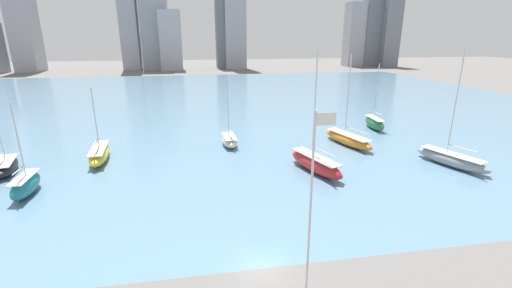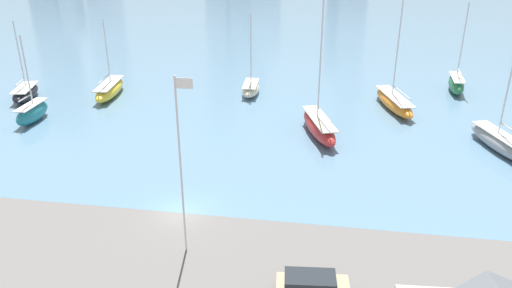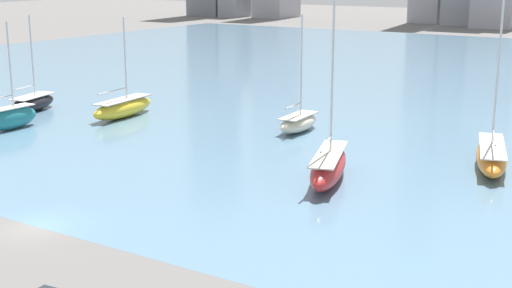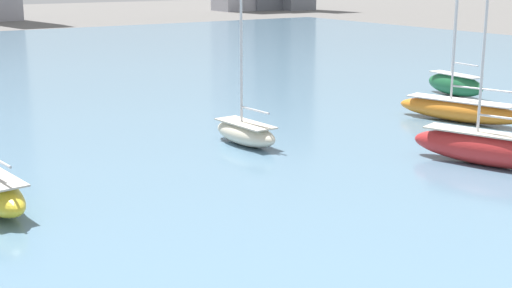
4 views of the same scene
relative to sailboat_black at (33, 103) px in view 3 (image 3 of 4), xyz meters
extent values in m
plane|color=#605E5B|center=(29.10, -24.64, -0.93)|extent=(500.00, 500.00, 0.00)
cube|color=slate|center=(29.10, 45.36, -0.93)|extent=(180.00, 140.00, 0.00)
ellipsoid|color=black|center=(0.00, 0.00, -0.08)|extent=(4.17, 7.40, 1.69)
cube|color=silver|center=(0.00, 0.00, 0.72)|extent=(3.42, 6.07, 0.10)
cube|color=#2D2D33|center=(0.00, 0.00, -0.54)|extent=(0.46, 1.26, 0.76)
cylinder|color=silver|center=(-0.13, 0.51, 5.14)|extent=(0.18, 0.18, 8.75)
cylinder|color=silver|center=(0.29, -1.15, 1.87)|extent=(0.98, 3.34, 0.14)
ellipsoid|color=yellow|center=(10.80, 2.83, 0.04)|extent=(3.36, 9.61, 1.93)
cube|color=#BCB7AD|center=(10.80, 2.83, 0.96)|extent=(2.76, 7.88, 0.10)
cube|color=#2D2D33|center=(10.80, 2.83, -0.49)|extent=(0.34, 1.70, 0.87)
cylinder|color=silver|center=(10.73, 3.53, 5.26)|extent=(0.18, 0.18, 8.50)
cylinder|color=silver|center=(10.97, 1.18, 2.11)|extent=(0.64, 4.73, 0.14)
ellipsoid|color=#B72828|center=(39.75, -6.52, 0.14)|extent=(5.34, 10.32, 2.14)
cube|color=beige|center=(39.75, -6.52, 1.16)|extent=(4.38, 8.46, 0.10)
cube|color=#2D2D33|center=(39.75, -6.52, -0.44)|extent=(0.73, 1.78, 0.96)
cylinder|color=silver|center=(39.51, -5.80, 7.81)|extent=(0.18, 0.18, 13.18)
cylinder|color=silver|center=(40.28, -8.09, 2.31)|extent=(1.68, 4.62, 0.14)
ellipsoid|color=beige|center=(29.77, 6.77, -0.12)|extent=(2.64, 6.48, 1.61)
cube|color=beige|center=(29.77, 6.77, 0.63)|extent=(2.17, 5.32, 0.10)
cube|color=#2D2D33|center=(29.77, 6.77, -0.56)|extent=(0.22, 1.15, 0.72)
cylinder|color=silver|center=(29.75, 7.25, 5.46)|extent=(0.18, 0.18, 9.55)
cylinder|color=silver|center=(29.83, 5.65, 1.78)|extent=(0.32, 3.22, 0.14)
ellipsoid|color=#1E757F|center=(5.60, -7.50, 0.17)|extent=(1.95, 6.27, 2.20)
cube|color=silver|center=(5.60, -7.50, 1.22)|extent=(1.60, 5.14, 0.10)
cube|color=#2D2D33|center=(5.60, -7.50, -0.43)|extent=(0.18, 1.12, 0.99)
cylinder|color=silver|center=(5.59, -7.03, 5.39)|extent=(0.18, 0.18, 8.23)
cylinder|color=silver|center=(5.62, -8.36, 2.37)|extent=(0.19, 2.66, 0.14)
ellipsoid|color=orange|center=(48.89, 3.72, -0.02)|extent=(5.24, 11.11, 1.82)
cube|color=silver|center=(48.89, 3.72, 0.84)|extent=(4.30, 9.11, 0.10)
cube|color=#2D2D33|center=(48.89, 3.72, -0.52)|extent=(0.70, 1.93, 0.82)
cylinder|color=silver|center=(48.67, 4.51, 7.19)|extent=(0.18, 0.18, 12.61)
cylinder|color=silver|center=(49.43, 1.86, 1.99)|extent=(1.67, 5.34, 0.14)
camera|label=1|loc=(24.91, -46.34, 16.08)|focal=24.00mm
camera|label=2|loc=(40.82, -58.66, 21.27)|focal=35.00mm
camera|label=3|loc=(62.36, -51.97, 14.39)|focal=50.00mm
camera|label=4|loc=(2.86, -35.23, 11.41)|focal=50.00mm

